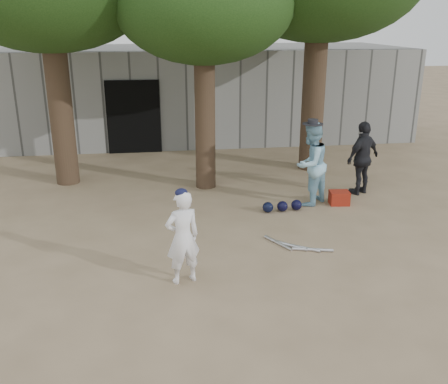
{
  "coord_description": "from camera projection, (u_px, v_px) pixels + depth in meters",
  "views": [
    {
      "loc": [
        -0.58,
        -7.39,
        3.89
      ],
      "look_at": [
        0.6,
        1.0,
        0.95
      ],
      "focal_mm": 40.0,
      "sensor_mm": 36.0,
      "label": 1
    }
  ],
  "objects": [
    {
      "name": "helmet_row",
      "position": [
        282.0,
        206.0,
        10.64
      ],
      "size": [
        0.87,
        0.28,
        0.23
      ],
      "color": "black",
      "rests_on": "ground"
    },
    {
      "name": "spectator_dark",
      "position": [
        363.0,
        158.0,
        11.51
      ],
      "size": [
        1.08,
        0.85,
        1.71
      ],
      "primitive_type": "imported",
      "rotation": [
        0.0,
        0.0,
        3.64
      ],
      "color": "black",
      "rests_on": "ground"
    },
    {
      "name": "red_bag",
      "position": [
        339.0,
        198.0,
        11.04
      ],
      "size": [
        0.45,
        0.36,
        0.3
      ],
      "primitive_type": "cube",
      "rotation": [
        0.0,
        0.0,
        -0.1
      ],
      "color": "maroon",
      "rests_on": "ground"
    },
    {
      "name": "boy_player",
      "position": [
        183.0,
        237.0,
        7.58
      ],
      "size": [
        0.63,
        0.5,
        1.5
      ],
      "primitive_type": "imported",
      "rotation": [
        0.0,
        0.0,
        3.44
      ],
      "color": "white",
      "rests_on": "ground"
    },
    {
      "name": "back_building",
      "position": [
        170.0,
        92.0,
        17.44
      ],
      "size": [
        16.0,
        5.24,
        3.0
      ],
      "color": "gray",
      "rests_on": "ground"
    },
    {
      "name": "bat_pile",
      "position": [
        295.0,
        246.0,
        8.97
      ],
      "size": [
        1.09,
        0.8,
        0.06
      ],
      "color": "silver",
      "rests_on": "ground"
    },
    {
      "name": "ground",
      "position": [
        197.0,
        267.0,
        8.26
      ],
      "size": [
        70.0,
        70.0,
        0.0
      ],
      "primitive_type": "plane",
      "color": "#937C5E",
      "rests_on": "ground"
    },
    {
      "name": "spectator_blue",
      "position": [
        310.0,
        164.0,
        10.83
      ],
      "size": [
        1.12,
        1.1,
        1.83
      ],
      "primitive_type": "imported",
      "rotation": [
        0.0,
        0.0,
        3.84
      ],
      "color": "#8FC5DD",
      "rests_on": "ground"
    }
  ]
}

